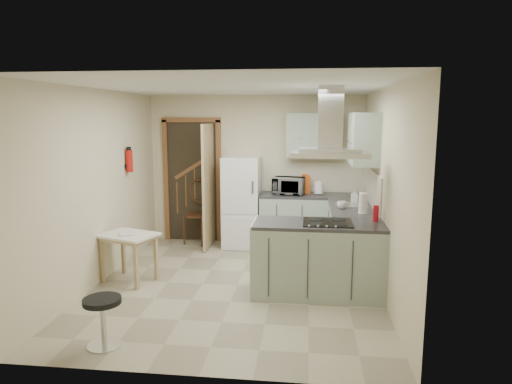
# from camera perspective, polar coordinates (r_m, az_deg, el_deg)

# --- Properties ---
(floor) EXTENTS (4.20, 4.20, 0.00)m
(floor) POSITION_cam_1_polar(r_m,az_deg,el_deg) (6.01, -2.36, -11.56)
(floor) COLOR tan
(floor) RESTS_ON ground
(ceiling) EXTENTS (4.20, 4.20, 0.00)m
(ceiling) POSITION_cam_1_polar(r_m,az_deg,el_deg) (5.62, -2.54, 12.97)
(ceiling) COLOR silver
(ceiling) RESTS_ON back_wall
(back_wall) EXTENTS (3.60, 0.00, 3.60)m
(back_wall) POSITION_cam_1_polar(r_m,az_deg,el_deg) (7.74, -0.02, 2.77)
(back_wall) COLOR beige
(back_wall) RESTS_ON floor
(left_wall) EXTENTS (0.00, 4.20, 4.20)m
(left_wall) POSITION_cam_1_polar(r_m,az_deg,el_deg) (6.22, -19.06, 0.57)
(left_wall) COLOR beige
(left_wall) RESTS_ON floor
(right_wall) EXTENTS (0.00, 4.20, 4.20)m
(right_wall) POSITION_cam_1_polar(r_m,az_deg,el_deg) (5.69, 15.77, -0.06)
(right_wall) COLOR beige
(right_wall) RESTS_ON floor
(doorway) EXTENTS (1.10, 0.12, 2.10)m
(doorway) POSITION_cam_1_polar(r_m,az_deg,el_deg) (7.94, -7.96, 1.39)
(doorway) COLOR brown
(doorway) RESTS_ON floor
(fridge) EXTENTS (0.60, 0.60, 1.50)m
(fridge) POSITION_cam_1_polar(r_m,az_deg,el_deg) (7.55, -1.79, -1.25)
(fridge) COLOR white
(fridge) RESTS_ON floor
(counter_back) EXTENTS (1.08, 0.60, 0.90)m
(counter_back) POSITION_cam_1_polar(r_m,az_deg,el_deg) (7.54, 4.72, -3.63)
(counter_back) COLOR #9EB2A0
(counter_back) RESTS_ON floor
(counter_right) EXTENTS (0.60, 1.95, 0.90)m
(counter_right) POSITION_cam_1_polar(r_m,az_deg,el_deg) (6.91, 11.54, -5.02)
(counter_right) COLOR #9EB2A0
(counter_right) RESTS_ON floor
(splashback) EXTENTS (1.68, 0.02, 0.50)m
(splashback) POSITION_cam_1_polar(r_m,az_deg,el_deg) (7.69, 7.10, 1.90)
(splashback) COLOR beige
(splashback) RESTS_ON counter_back
(wall_cabinet_back) EXTENTS (0.85, 0.35, 0.70)m
(wall_cabinet_back) POSITION_cam_1_polar(r_m,az_deg,el_deg) (7.47, 7.14, 7.07)
(wall_cabinet_back) COLOR #9EB2A0
(wall_cabinet_back) RESTS_ON back_wall
(wall_cabinet_right) EXTENTS (0.35, 0.90, 0.70)m
(wall_cabinet_right) POSITION_cam_1_polar(r_m,az_deg,el_deg) (6.44, 13.28, 6.50)
(wall_cabinet_right) COLOR #9EB2A0
(wall_cabinet_right) RESTS_ON right_wall
(peninsula) EXTENTS (1.55, 0.65, 0.90)m
(peninsula) POSITION_cam_1_polar(r_m,az_deg,el_deg) (5.63, 7.80, -8.28)
(peninsula) COLOR #9EB2A0
(peninsula) RESTS_ON floor
(hob) EXTENTS (0.58, 0.50, 0.01)m
(hob) POSITION_cam_1_polar(r_m,az_deg,el_deg) (5.51, 8.94, -3.77)
(hob) COLOR black
(hob) RESTS_ON peninsula
(extractor_hood) EXTENTS (0.90, 0.55, 0.10)m
(extractor_hood) POSITION_cam_1_polar(r_m,az_deg,el_deg) (5.38, 9.17, 4.70)
(extractor_hood) COLOR silver
(extractor_hood) RESTS_ON ceiling
(sink) EXTENTS (0.45, 0.40, 0.01)m
(sink) POSITION_cam_1_polar(r_m,az_deg,el_deg) (6.64, 11.80, -1.59)
(sink) COLOR silver
(sink) RESTS_ON counter_right
(fire_extinguisher) EXTENTS (0.10, 0.10, 0.32)m
(fire_extinguisher) POSITION_cam_1_polar(r_m,az_deg,el_deg) (6.98, -15.55, 3.74)
(fire_extinguisher) COLOR #B2140F
(fire_extinguisher) RESTS_ON left_wall
(drop_leaf_table) EXTENTS (0.82, 0.71, 0.64)m
(drop_leaf_table) POSITION_cam_1_polar(r_m,az_deg,el_deg) (6.27, -15.55, -7.91)
(drop_leaf_table) COLOR tan
(drop_leaf_table) RESTS_ON floor
(bentwood_chair) EXTENTS (0.56, 0.56, 0.99)m
(bentwood_chair) POSITION_cam_1_polar(r_m,az_deg,el_deg) (7.81, -7.22, -2.87)
(bentwood_chair) COLOR #51361B
(bentwood_chair) RESTS_ON floor
(stool) EXTENTS (0.41, 0.41, 0.48)m
(stool) POSITION_cam_1_polar(r_m,az_deg,el_deg) (4.70, -18.55, -15.13)
(stool) COLOR black
(stool) RESTS_ON floor
(microwave) EXTENTS (0.55, 0.42, 0.27)m
(microwave) POSITION_cam_1_polar(r_m,az_deg,el_deg) (7.42, 4.12, 0.78)
(microwave) COLOR black
(microwave) RESTS_ON counter_back
(kettle) EXTENTS (0.19, 0.19, 0.22)m
(kettle) POSITION_cam_1_polar(r_m,az_deg,el_deg) (7.44, 7.86, 0.54)
(kettle) COLOR white
(kettle) RESTS_ON counter_back
(cereal_box) EXTENTS (0.14, 0.21, 0.30)m
(cereal_box) POSITION_cam_1_polar(r_m,az_deg,el_deg) (7.58, 6.25, 1.03)
(cereal_box) COLOR #D55619
(cereal_box) RESTS_ON counter_back
(soap_bottle) EXTENTS (0.09, 0.10, 0.19)m
(soap_bottle) POSITION_cam_1_polar(r_m,az_deg,el_deg) (6.88, 12.21, -0.45)
(soap_bottle) COLOR #B8B8C5
(soap_bottle) RESTS_ON counter_right
(paper_towel) EXTENTS (0.14, 0.14, 0.28)m
(paper_towel) POSITION_cam_1_polar(r_m,az_deg,el_deg) (6.07, 13.23, -1.36)
(paper_towel) COLOR white
(paper_towel) RESTS_ON counter_right
(cup) EXTENTS (0.15, 0.15, 0.10)m
(cup) POSITION_cam_1_polar(r_m,az_deg,el_deg) (6.36, 10.69, -1.62)
(cup) COLOR silver
(cup) RESTS_ON counter_right
(red_bottle) EXTENTS (0.09, 0.09, 0.19)m
(red_bottle) POSITION_cam_1_polar(r_m,az_deg,el_deg) (5.69, 14.76, -2.60)
(red_bottle) COLOR red
(red_bottle) RESTS_ON peninsula
(book) EXTENTS (0.24, 0.27, 0.10)m
(book) POSITION_cam_1_polar(r_m,az_deg,el_deg) (6.16, -16.75, -4.71)
(book) COLOR maroon
(book) RESTS_ON drop_leaf_table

